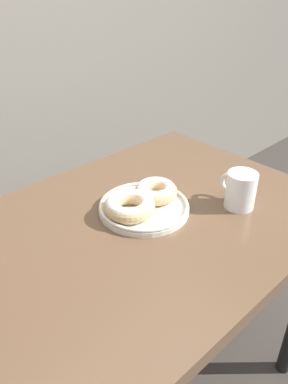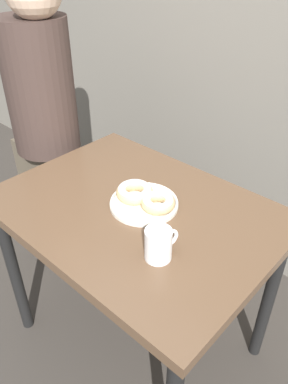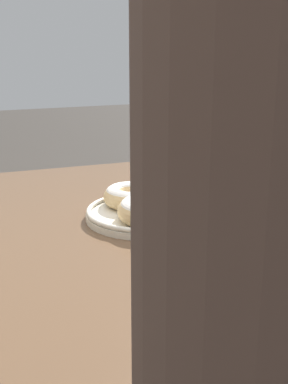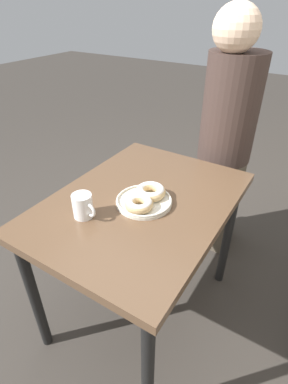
# 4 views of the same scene
# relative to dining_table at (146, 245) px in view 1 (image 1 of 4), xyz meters

# --- Properties ---
(dining_table) EXTENTS (1.01, 0.74, 0.77)m
(dining_table) POSITION_rel_dining_table_xyz_m (0.00, 0.00, 0.00)
(dining_table) COLOR brown
(dining_table) RESTS_ON ground_plane
(donut_plate) EXTENTS (0.27, 0.25, 0.06)m
(donut_plate) POSITION_rel_dining_table_xyz_m (0.02, 0.03, 0.12)
(donut_plate) COLOR silver
(donut_plate) RESTS_ON dining_table
(coffee_mug) EXTENTS (0.08, 0.12, 0.10)m
(coffee_mug) POSITION_rel_dining_table_xyz_m (0.23, -0.14, 0.15)
(coffee_mug) COLOR white
(coffee_mug) RESTS_ON dining_table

